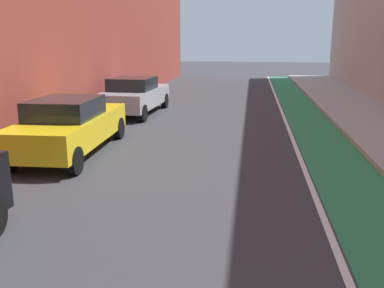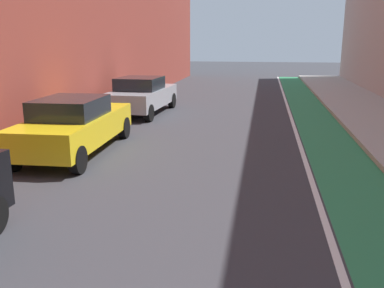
# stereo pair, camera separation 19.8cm
# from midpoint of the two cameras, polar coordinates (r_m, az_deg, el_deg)

# --- Properties ---
(ground_plane) EXTENTS (98.28, 98.28, 0.00)m
(ground_plane) POSITION_cam_midpoint_polar(r_m,az_deg,el_deg) (12.49, 2.38, -0.03)
(ground_plane) COLOR #38383D
(bike_lane_paint) EXTENTS (1.60, 44.67, 0.00)m
(bike_lane_paint) POSITION_cam_midpoint_polar(r_m,az_deg,el_deg) (14.50, 17.86, 1.27)
(bike_lane_paint) COLOR #2D8451
(bike_lane_paint) RESTS_ON ground
(lane_divider_stripe) EXTENTS (0.12, 44.67, 0.00)m
(lane_divider_stripe) POSITION_cam_midpoint_polar(r_m,az_deg,el_deg) (14.40, 14.31, 1.43)
(lane_divider_stripe) COLOR white
(lane_divider_stripe) RESTS_ON ground
(parked_sedan_yellow_cab) EXTENTS (1.97, 4.84, 1.53)m
(parked_sedan_yellow_cab) POSITION_cam_midpoint_polar(r_m,az_deg,el_deg) (11.79, -15.16, 2.57)
(parked_sedan_yellow_cab) COLOR yellow
(parked_sedan_yellow_cab) RESTS_ON ground
(parked_sedan_silver) EXTENTS (2.07, 4.64, 1.53)m
(parked_sedan_silver) POSITION_cam_midpoint_polar(r_m,az_deg,el_deg) (17.75, -6.53, 6.63)
(parked_sedan_silver) COLOR #9EA0A8
(parked_sedan_silver) RESTS_ON ground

